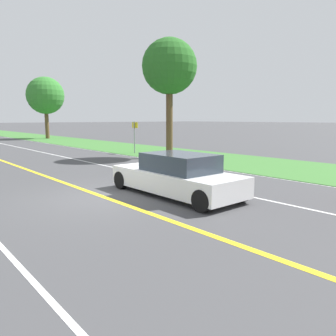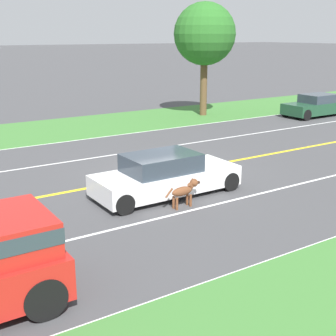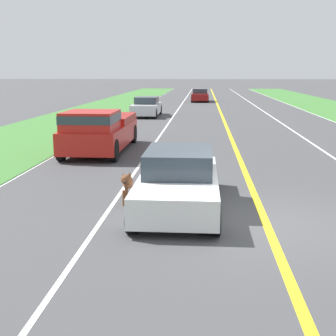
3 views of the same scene
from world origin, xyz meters
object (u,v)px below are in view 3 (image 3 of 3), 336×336
ego_car (179,180)px  pickup_truck (100,130)px  dog (128,183)px  car_trailing_mid (200,95)px  car_trailing_near (147,107)px

ego_car → pickup_truck: 8.23m
dog → car_trailing_mid: bearing=-94.8°
car_trailing_mid → car_trailing_near: bearing=77.8°
dog → car_trailing_mid: 39.96m
car_trailing_near → car_trailing_mid: size_ratio=1.03×
pickup_truck → car_trailing_near: (-0.01, -15.44, -0.24)m
pickup_truck → car_trailing_near: pickup_truck is taller
ego_car → car_trailing_mid: car_trailing_mid is taller
ego_car → pickup_truck: (3.53, -7.43, 0.27)m
ego_car → car_trailing_near: 23.13m
pickup_truck → car_trailing_mid: (-3.70, -32.60, -0.24)m
car_trailing_near → car_trailing_mid: 17.56m
ego_car → dog: (1.23, -0.09, -0.12)m
ego_car → dog: ego_car is taller
car_trailing_mid → ego_car: bearing=89.8°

